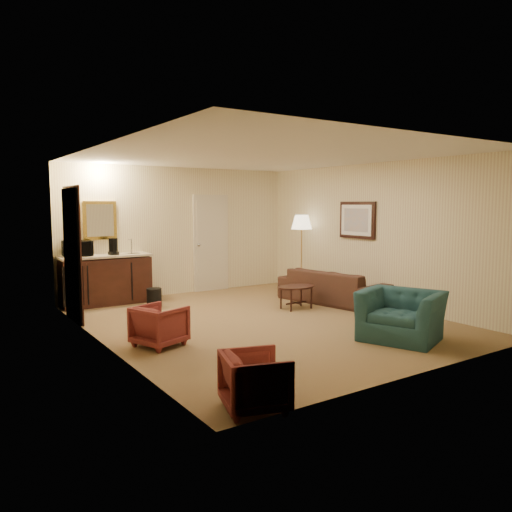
{
  "coord_description": "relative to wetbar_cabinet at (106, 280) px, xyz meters",
  "views": [
    {
      "loc": [
        -4.39,
        -6.43,
        1.86
      ],
      "look_at": [
        0.22,
        0.5,
        0.99
      ],
      "focal_mm": 35.0,
      "sensor_mm": 36.0,
      "label": 1
    }
  ],
  "objects": [
    {
      "name": "sofa",
      "position": [
        3.6,
        -2.25,
        -0.05
      ],
      "size": [
        1.01,
        2.19,
        0.83
      ],
      "primitive_type": "imported",
      "rotation": [
        0.0,
        0.0,
        1.76
      ],
      "color": "black",
      "rests_on": "ground"
    },
    {
      "name": "floor_lamp",
      "position": [
        3.85,
        -0.97,
        0.36
      ],
      "size": [
        0.56,
        0.56,
        1.64
      ],
      "primitive_type": "cube",
      "rotation": [
        0.0,
        0.0,
        -0.39
      ],
      "color": "#B7863D",
      "rests_on": "ground"
    },
    {
      "name": "room_walls",
      "position": [
        1.55,
        -1.95,
        1.26
      ],
      "size": [
        5.02,
        6.01,
        2.61
      ],
      "color": "beige",
      "rests_on": "ground"
    },
    {
      "name": "teal_armchair",
      "position": [
        2.63,
        -4.67,
        -0.01
      ],
      "size": [
        1.02,
        1.22,
        0.91
      ],
      "primitive_type": "imported",
      "rotation": [
        0.0,
        0.0,
        -1.19
      ],
      "color": "#204751",
      "rests_on": "ground"
    },
    {
      "name": "wetbar_cabinet",
      "position": [
        0.0,
        0.0,
        0.0
      ],
      "size": [
        1.64,
        0.58,
        0.92
      ],
      "primitive_type": "cube",
      "color": "#391912",
      "rests_on": "ground"
    },
    {
      "name": "rose_chair_far",
      "position": [
        -0.34,
        -5.52,
        -0.17
      ],
      "size": [
        0.67,
        0.7,
        0.58
      ],
      "primitive_type": "imported",
      "rotation": [
        0.0,
        0.0,
        1.27
      ],
      "color": "maroon",
      "rests_on": "ground"
    },
    {
      "name": "ground",
      "position": [
        1.65,
        -2.72,
        -0.46
      ],
      "size": [
        6.0,
        6.0,
        0.0
      ],
      "primitive_type": "plane",
      "color": "brown",
      "rests_on": "ground"
    },
    {
      "name": "microwave",
      "position": [
        -0.47,
        0.07,
        0.63
      ],
      "size": [
        0.52,
        0.32,
        0.34
      ],
      "primitive_type": "imported",
      "rotation": [
        0.0,
        0.0,
        -0.08
      ],
      "color": "black",
      "rests_on": "wetbar_cabinet"
    },
    {
      "name": "coffee_maker",
      "position": [
        0.14,
        -0.06,
        0.61
      ],
      "size": [
        0.19,
        0.19,
        0.31
      ],
      "primitive_type": "cylinder",
      "rotation": [
        0.0,
        0.0,
        -0.14
      ],
      "color": "black",
      "rests_on": "wetbar_cabinet"
    },
    {
      "name": "waste_bin",
      "position": [
        0.65,
        -0.72,
        -0.29
      ],
      "size": [
        0.29,
        0.29,
        0.34
      ],
      "primitive_type": "cylinder",
      "rotation": [
        0.0,
        0.0,
        -0.07
      ],
      "color": "black",
      "rests_on": "ground"
    },
    {
      "name": "coffee_table",
      "position": [
        2.69,
        -2.28,
        -0.26
      ],
      "size": [
        0.72,
        0.49,
        0.41
      ],
      "primitive_type": "cube",
      "rotation": [
        0.0,
        0.0,
        0.02
      ],
      "color": "black",
      "rests_on": "ground"
    },
    {
      "name": "rose_chair_near",
      "position": [
        -0.25,
        -3.12,
        -0.16
      ],
      "size": [
        0.71,
        0.73,
        0.6
      ],
      "primitive_type": "imported",
      "rotation": [
        0.0,
        0.0,
        1.94
      ],
      "color": "maroon",
      "rests_on": "ground"
    }
  ]
}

